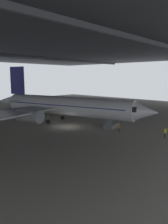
# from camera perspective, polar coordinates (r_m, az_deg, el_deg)

# --- Properties ---
(ground_plane) EXTENTS (110.00, 110.00, 0.00)m
(ground_plane) POSITION_cam_1_polar(r_m,az_deg,el_deg) (40.86, -4.21, -3.73)
(ground_plane) COLOR gray
(hangar_structure) EXTENTS (121.00, 99.00, 16.58)m
(hangar_structure) POSITION_cam_1_polar(r_m,az_deg,el_deg) (51.23, -15.51, 16.51)
(hangar_structure) COLOR #4C4F54
(hangar_structure) RESTS_ON ground_plane
(airplane_main) EXTENTS (34.98, 35.63, 11.28)m
(airplane_main) POSITION_cam_1_polar(r_m,az_deg,el_deg) (43.56, -5.30, 1.62)
(airplane_main) COLOR white
(airplane_main) RESTS_ON ground_plane
(boarding_stairs) EXTENTS (4.37, 2.32, 4.62)m
(boarding_stairs) POSITION_cam_1_polar(r_m,az_deg,el_deg) (39.77, 7.13, -3.05)
(boarding_stairs) COLOR slate
(boarding_stairs) RESTS_ON ground_plane
(crew_worker_near_nose) EXTENTS (0.55, 0.27, 1.61)m
(crew_worker_near_nose) POSITION_cam_1_polar(r_m,az_deg,el_deg) (34.89, 20.28, -4.95)
(crew_worker_near_nose) COLOR #232838
(crew_worker_near_nose) RESTS_ON ground_plane
(crew_worker_by_stairs) EXTENTS (0.46, 0.39, 1.56)m
(crew_worker_by_stairs) POSITION_cam_1_polar(r_m,az_deg,el_deg) (36.77, 9.14, -3.85)
(crew_worker_by_stairs) COLOR #232838
(crew_worker_by_stairs) RESTS_ON ground_plane
(baggage_tug) EXTENTS (1.41, 2.27, 0.90)m
(baggage_tug) POSITION_cam_1_polar(r_m,az_deg,el_deg) (55.32, -9.90, 0.08)
(baggage_tug) COLOR yellow
(baggage_tug) RESTS_ON ground_plane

